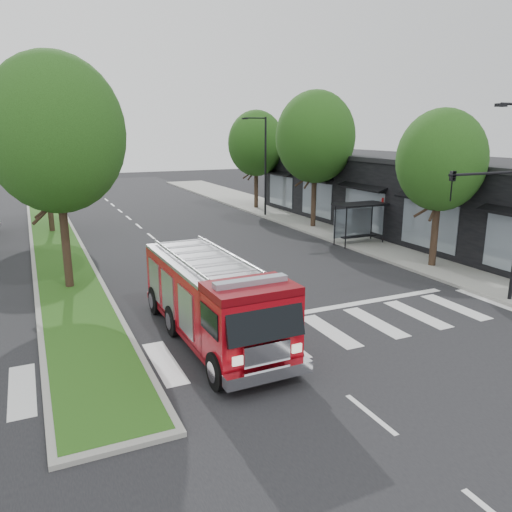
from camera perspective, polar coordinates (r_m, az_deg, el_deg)
The scene contains 13 objects.
ground at distance 19.76m, azimuth -1.29°, elevation -6.46°, with size 140.00×140.00×0.00m, color black.
sidewalk_right at distance 34.18m, azimuth 11.41°, elevation 2.27°, with size 5.00×80.00×0.15m, color gray.
median at distance 35.68m, azimuth -22.06°, elevation 2.00°, with size 3.00×50.00×0.15m.
storefront_row at distance 36.59m, azimuth 17.36°, elevation 6.53°, with size 8.00×30.00×5.00m, color black.
bus_shelter at distance 31.60m, azimuth 11.63°, elevation 4.92°, with size 3.20×1.60×2.61m.
tree_right_near at distance 26.76m, azimuth 20.39°, elevation 10.19°, with size 4.40×4.40×8.05m.
tree_right_mid at distance 36.25m, azimuth 6.80°, elevation 13.33°, with size 5.60×5.60×9.72m.
tree_right_far at distance 45.11m, azimuth 0.01°, elevation 12.74°, with size 5.00×5.00×8.73m.
tree_median_near at distance 23.03m, azimuth -21.96°, elevation 12.81°, with size 5.80×5.80×10.16m.
tree_median_far at distance 37.02m, azimuth -23.17°, elevation 12.33°, with size 5.60×5.60×9.72m.
streetlight_right_near at distance 21.76m, azimuth 26.83°, elevation 6.61°, with size 4.08×0.22×8.00m.
streetlight_right_far at distance 41.06m, azimuth 0.89°, elevation 10.70°, with size 2.11×0.20×8.00m.
fire_engine at distance 16.96m, azimuth -4.96°, elevation -4.95°, with size 2.78×8.59×2.96m.
Camera 1 is at (-7.30, -16.99, 6.96)m, focal length 35.00 mm.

